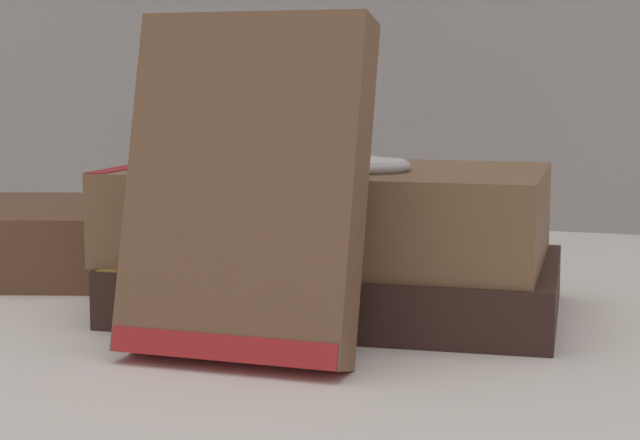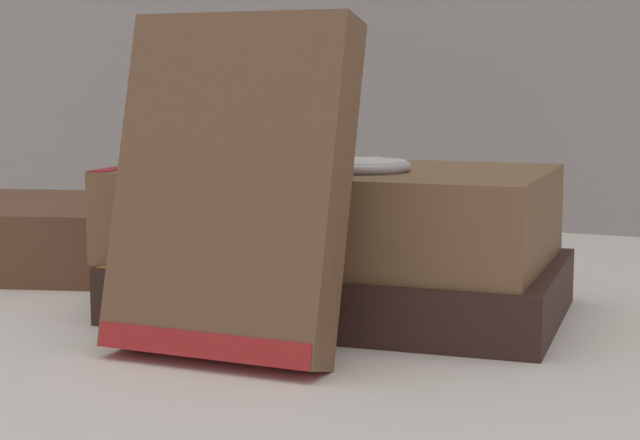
# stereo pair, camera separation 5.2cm
# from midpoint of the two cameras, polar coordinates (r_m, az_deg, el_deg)

# --- Properties ---
(ground_plane) EXTENTS (3.00, 3.00, 0.00)m
(ground_plane) POSITION_cam_midpoint_polar(r_m,az_deg,el_deg) (0.56, -3.26, -6.17)
(ground_plane) COLOR silver
(book_flat_bottom) EXTENTS (0.25, 0.17, 0.03)m
(book_flat_bottom) POSITION_cam_midpoint_polar(r_m,az_deg,el_deg) (0.61, -1.47, -3.50)
(book_flat_bottom) COLOR #331E19
(book_flat_bottom) RESTS_ON ground_plane
(book_flat_top) EXTENTS (0.24, 0.16, 0.05)m
(book_flat_top) POSITION_cam_midpoint_polar(r_m,az_deg,el_deg) (0.60, -2.33, 0.41)
(book_flat_top) COLOR brown
(book_flat_top) RESTS_ON book_flat_bottom
(book_leaning_front) EXTENTS (0.11, 0.06, 0.16)m
(book_leaning_front) POSITION_cam_midpoint_polar(r_m,az_deg,el_deg) (0.50, -7.00, 1.15)
(book_leaning_front) COLOR brown
(book_leaning_front) RESTS_ON ground_plane
(pocket_watch) EXTENTS (0.05, 0.06, 0.01)m
(pocket_watch) POSITION_cam_midpoint_polar(r_m,az_deg,el_deg) (0.58, -0.39, 2.92)
(pocket_watch) COLOR silver
(pocket_watch) RESTS_ON book_flat_top
(reading_glasses) EXTENTS (0.12, 0.07, 0.00)m
(reading_glasses) POSITION_cam_midpoint_polar(r_m,az_deg,el_deg) (0.76, -0.44, -2.35)
(reading_glasses) COLOR #ADADB2
(reading_glasses) RESTS_ON ground_plane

